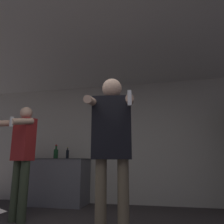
{
  "coord_description": "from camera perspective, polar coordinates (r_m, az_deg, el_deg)",
  "views": [
    {
      "loc": [
        0.78,
        -1.44,
        0.86
      ],
      "look_at": [
        0.3,
        0.8,
        1.38
      ],
      "focal_mm": 35.0,
      "sensor_mm": 36.0,
      "label": 1
    }
  ],
  "objects": [
    {
      "name": "counter",
      "position": [
        4.89,
        -15.27,
        -17.02
      ],
      "size": [
        1.47,
        0.65,
        0.91
      ],
      "color": "slate",
      "rests_on": "ground_plane"
    },
    {
      "name": "person_woman_foreground",
      "position": [
        2.3,
        -0.01,
        -7.37
      ],
      "size": [
        0.51,
        0.54,
        1.76
      ],
      "color": "#75664C",
      "rests_on": "ground_plane"
    },
    {
      "name": "bottle_dark_rum",
      "position": [
        4.74,
        -11.57,
        -10.71
      ],
      "size": [
        0.06,
        0.06,
        0.23
      ],
      "color": "black",
      "rests_on": "counter"
    },
    {
      "name": "person_man_side",
      "position": [
        3.67,
        -22.46,
        -9.85
      ],
      "size": [
        0.5,
        0.55,
        1.71
      ],
      "color": "#38422D",
      "rests_on": "ground_plane"
    },
    {
      "name": "bottle_green_wine",
      "position": [
        5.16,
        -20.74,
        -9.91
      ],
      "size": [
        0.09,
        0.09,
        0.33
      ],
      "color": "maroon",
      "rests_on": "counter"
    },
    {
      "name": "wall_back",
      "position": [
        4.78,
        2.66,
        -7.71
      ],
      "size": [
        7.0,
        0.06,
        2.55
      ],
      "color": "beige",
      "rests_on": "ground_plane"
    },
    {
      "name": "bottle_amber_bourbon",
      "position": [
        4.85,
        -14.45,
        -10.36
      ],
      "size": [
        0.09,
        0.09,
        0.3
      ],
      "color": "#194723",
      "rests_on": "counter"
    },
    {
      "name": "ceiling_slab",
      "position": [
        3.59,
        -2.07,
        15.85
      ],
      "size": [
        7.0,
        3.74,
        0.05
      ],
      "color": "silver",
      "rests_on": "wall_back"
    }
  ]
}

